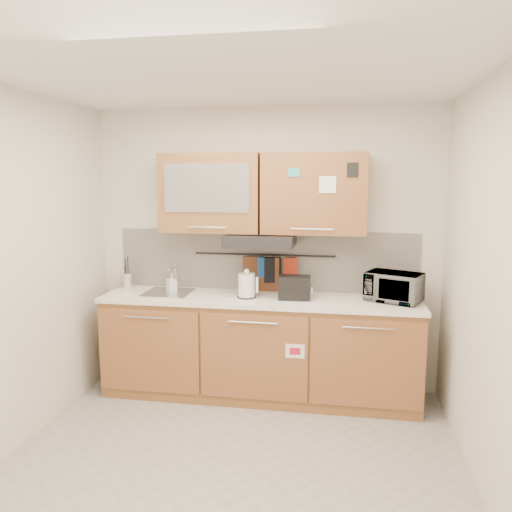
% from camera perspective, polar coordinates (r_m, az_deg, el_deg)
% --- Properties ---
extents(floor, '(3.20, 3.20, 0.00)m').
position_cam_1_polar(floor, '(3.71, -2.85, -23.09)').
color(floor, '#9E9993').
rests_on(floor, ground).
extents(ceiling, '(3.20, 3.20, 0.00)m').
position_cam_1_polar(ceiling, '(3.21, -3.23, 20.34)').
color(ceiling, white).
rests_on(ceiling, wall_back).
extents(wall_back, '(3.20, 0.00, 3.20)m').
position_cam_1_polar(wall_back, '(4.67, 1.01, 0.71)').
color(wall_back, silver).
rests_on(wall_back, ground).
extents(wall_left, '(0.00, 3.00, 3.00)m').
position_cam_1_polar(wall_left, '(3.89, -26.71, -1.88)').
color(wall_left, silver).
rests_on(wall_left, ground).
extents(wall_right, '(0.00, 3.00, 3.00)m').
position_cam_1_polar(wall_right, '(3.27, 25.58, -3.68)').
color(wall_right, silver).
rests_on(wall_right, ground).
extents(base_cabinet, '(2.80, 0.64, 0.88)m').
position_cam_1_polar(base_cabinet, '(4.59, 0.39, -10.96)').
color(base_cabinet, '#A6663B').
rests_on(base_cabinet, floor).
extents(countertop, '(2.82, 0.62, 0.04)m').
position_cam_1_polar(countertop, '(4.44, 0.39, -4.96)').
color(countertop, white).
rests_on(countertop, base_cabinet).
extents(backsplash, '(2.80, 0.02, 0.56)m').
position_cam_1_polar(backsplash, '(4.67, 0.98, -0.52)').
color(backsplash, silver).
rests_on(backsplash, countertop).
extents(upper_cabinets, '(1.82, 0.37, 0.70)m').
position_cam_1_polar(upper_cabinets, '(4.45, 0.62, 7.17)').
color(upper_cabinets, '#A6663B').
rests_on(upper_cabinets, wall_back).
extents(range_hood, '(0.60, 0.46, 0.10)m').
position_cam_1_polar(range_hood, '(4.41, 0.52, 1.81)').
color(range_hood, black).
rests_on(range_hood, upper_cabinets).
extents(sink, '(0.42, 0.40, 0.26)m').
position_cam_1_polar(sink, '(4.66, -9.95, -4.12)').
color(sink, silver).
rests_on(sink, countertop).
extents(utensil_rail, '(1.30, 0.02, 0.02)m').
position_cam_1_polar(utensil_rail, '(4.63, 0.92, 0.14)').
color(utensil_rail, black).
rests_on(utensil_rail, backsplash).
extents(utensil_crock, '(0.12, 0.12, 0.30)m').
position_cam_1_polar(utensil_crock, '(4.92, -14.46, -2.70)').
color(utensil_crock, silver).
rests_on(utensil_crock, countertop).
extents(kettle, '(0.19, 0.17, 0.26)m').
position_cam_1_polar(kettle, '(4.40, -1.06, -3.47)').
color(kettle, white).
rests_on(kettle, countertop).
extents(toaster, '(0.28, 0.17, 0.21)m').
position_cam_1_polar(toaster, '(4.35, 4.42, -3.59)').
color(toaster, black).
rests_on(toaster, countertop).
extents(microwave, '(0.53, 0.46, 0.25)m').
position_cam_1_polar(microwave, '(4.43, 15.47, -3.43)').
color(microwave, '#999999').
rests_on(microwave, countertop).
extents(soap_bottle, '(0.11, 0.11, 0.17)m').
position_cam_1_polar(soap_bottle, '(4.69, -9.62, -3.00)').
color(soap_bottle, '#999999').
rests_on(soap_bottle, countertop).
extents(cutting_board, '(0.34, 0.03, 0.42)m').
position_cam_1_polar(cutting_board, '(4.65, 0.58, -2.69)').
color(cutting_board, brown).
rests_on(cutting_board, utensil_rail).
extents(oven_mitt, '(0.12, 0.04, 0.19)m').
position_cam_1_polar(oven_mitt, '(4.63, 0.84, -1.30)').
color(oven_mitt, '#205093').
rests_on(oven_mitt, utensil_rail).
extents(dark_pouch, '(0.15, 0.09, 0.23)m').
position_cam_1_polar(dark_pouch, '(4.62, 1.89, -1.59)').
color(dark_pouch, black).
rests_on(dark_pouch, utensil_rail).
extents(pot_holder, '(0.13, 0.05, 0.16)m').
position_cam_1_polar(pot_holder, '(4.60, 3.96, -1.22)').
color(pot_holder, '#B72E18').
rests_on(pot_holder, utensil_rail).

